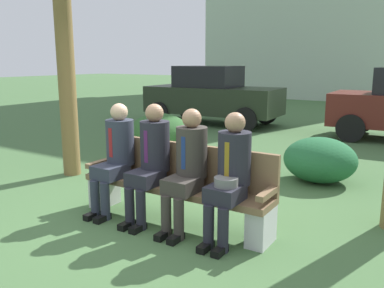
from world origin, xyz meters
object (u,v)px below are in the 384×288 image
object	(u,v)px
shrub_near_bench	(320,160)
seated_man_rightmost	(230,171)
seated_man_centerright	(188,164)
shrub_mid_lawn	(160,133)
seated_man_leftmost	(116,152)
parked_car_near	(212,95)
park_bench	(176,184)
seated_man_centerleft	(151,157)

from	to	relation	value
shrub_near_bench	seated_man_rightmost	bearing A→B (deg)	-95.28
seated_man_centerright	shrub_mid_lawn	xyz separation A→B (m)	(-2.53, 2.90, -0.34)
seated_man_leftmost	shrub_mid_lawn	bearing A→B (deg)	117.33
shrub_mid_lawn	parked_car_near	size ratio (longest dim) A/B	0.32
seated_man_centerright	parked_car_near	size ratio (longest dim) A/B	0.34
seated_man_leftmost	shrub_near_bench	bearing A→B (deg)	55.26
park_bench	seated_man_rightmost	distance (m)	0.82
seated_man_leftmost	seated_man_centerright	xyz separation A→B (m)	(1.03, 0.00, 0.00)
seated_man_centerleft	seated_man_rightmost	world-z (taller)	seated_man_centerleft
shrub_mid_lawn	parked_car_near	world-z (taller)	parked_car_near
park_bench	seated_man_leftmost	xyz separation A→B (m)	(-0.80, -0.13, 0.30)
seated_man_centerright	seated_man_rightmost	distance (m)	0.51
seated_man_leftmost	shrub_mid_lawn	world-z (taller)	seated_man_leftmost
seated_man_centerright	parked_car_near	bearing A→B (deg)	117.32
seated_man_leftmost	seated_man_rightmost	size ratio (longest dim) A/B	1.00
shrub_near_bench	shrub_mid_lawn	size ratio (longest dim) A/B	0.86
park_bench	seated_man_centerright	world-z (taller)	seated_man_centerright
seated_man_rightmost	parked_car_near	xyz separation A→B (m)	(-4.03, 6.80, 0.10)
seated_man_rightmost	shrub_mid_lawn	xyz separation A→B (m)	(-3.04, 2.91, -0.34)
seated_man_centerleft	shrub_mid_lawn	size ratio (longest dim) A/B	1.06
seated_man_centerleft	seated_man_rightmost	distance (m)	1.01
parked_car_near	seated_man_centerright	bearing A→B (deg)	-62.68
park_bench	seated_man_centerleft	bearing A→B (deg)	-154.76
seated_man_centerright	shrub_near_bench	world-z (taller)	seated_man_centerright
park_bench	shrub_mid_lawn	xyz separation A→B (m)	(-2.30, 2.78, -0.04)
seated_man_centerleft	shrub_near_bench	world-z (taller)	seated_man_centerleft
shrub_mid_lawn	shrub_near_bench	bearing A→B (deg)	-5.76
shrub_mid_lawn	parked_car_near	bearing A→B (deg)	104.13
shrub_near_bench	shrub_mid_lawn	xyz separation A→B (m)	(-3.28, 0.33, 0.06)
seated_man_leftmost	shrub_near_bench	world-z (taller)	seated_man_leftmost
seated_man_centerright	shrub_near_bench	size ratio (longest dim) A/B	1.21
seated_man_rightmost	park_bench	bearing A→B (deg)	169.91
park_bench	seated_man_leftmost	world-z (taller)	seated_man_leftmost
shrub_near_bench	seated_man_centerright	bearing A→B (deg)	-106.31
seated_man_centerright	seated_man_leftmost	bearing A→B (deg)	-180.00
seated_man_centerright	seated_man_centerleft	bearing A→B (deg)	179.75
seated_man_centerleft	seated_man_rightmost	bearing A→B (deg)	-0.47
seated_man_leftmost	seated_man_centerleft	bearing A→B (deg)	0.24
seated_man_rightmost	shrub_near_bench	distance (m)	2.62
park_bench	shrub_near_bench	xyz separation A→B (m)	(0.99, 2.44, -0.09)
parked_car_near	shrub_mid_lawn	bearing A→B (deg)	-75.87
seated_man_centerleft	seated_man_centerright	world-z (taller)	seated_man_centerleft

